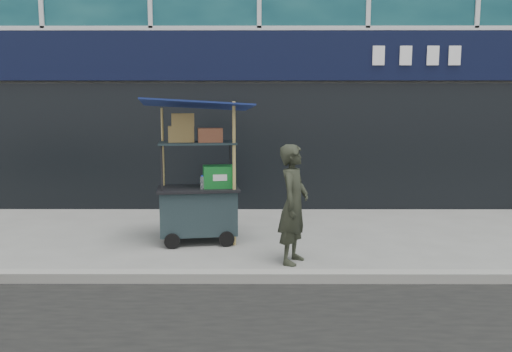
{
  "coord_description": "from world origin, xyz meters",
  "views": [
    {
      "loc": [
        -0.03,
        -5.58,
        1.93
      ],
      "look_at": [
        -0.05,
        1.2,
        1.01
      ],
      "focal_mm": 35.0,
      "sensor_mm": 36.0,
      "label": 1
    }
  ],
  "objects": [
    {
      "name": "curb",
      "position": [
        0.0,
        -0.2,
        0.06
      ],
      "size": [
        80.0,
        0.18,
        0.12
      ],
      "primitive_type": "cube",
      "color": "gray",
      "rests_on": "ground"
    },
    {
      "name": "vendor_cart",
      "position": [
        -0.87,
        1.51,
        0.73
      ],
      "size": [
        1.68,
        1.3,
        2.07
      ],
      "rotation": [
        0.0,
        0.0,
        0.15
      ],
      "color": "black",
      "rests_on": "ground"
    },
    {
      "name": "ground",
      "position": [
        0.0,
        0.0,
        0.0
      ],
      "size": [
        80.0,
        80.0,
        0.0
      ],
      "primitive_type": "plane",
      "color": "slate",
      "rests_on": "ground"
    },
    {
      "name": "vendor_man",
      "position": [
        0.42,
        0.52,
        0.75
      ],
      "size": [
        0.54,
        0.64,
        1.5
      ],
      "primitive_type": "imported",
      "rotation": [
        0.0,
        0.0,
        1.19
      ],
      "color": "#25291E",
      "rests_on": "ground"
    }
  ]
}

